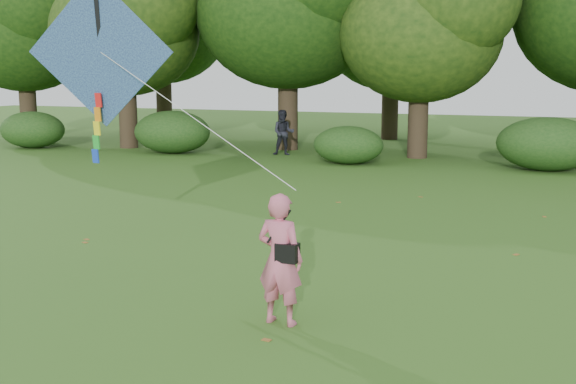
% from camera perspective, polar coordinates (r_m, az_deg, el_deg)
% --- Properties ---
extents(ground, '(100.00, 100.00, 0.00)m').
position_cam_1_polar(ground, '(10.14, -2.24, -10.28)').
color(ground, '#265114').
rests_on(ground, ground).
extents(man_kite_flyer, '(0.70, 0.49, 1.82)m').
position_cam_1_polar(man_kite_flyer, '(9.84, -0.63, -5.33)').
color(man_kite_flyer, '#D1627C').
rests_on(man_kite_flyer, ground).
extents(bystander_left, '(1.08, 0.94, 1.87)m').
position_cam_1_polar(bystander_left, '(29.85, -0.36, 4.71)').
color(bystander_left, '#20212B').
rests_on(bystander_left, ground).
extents(crossbody_bag, '(0.43, 0.20, 0.72)m').
position_cam_1_polar(crossbody_bag, '(9.74, -0.07, -4.75)').
color(crossbody_bag, black).
rests_on(crossbody_bag, ground).
extents(flying_kite, '(6.04, 2.64, 3.40)m').
position_cam_1_polar(flying_kite, '(13.69, -14.59, 10.49)').
color(flying_kite, '#23589B').
rests_on(flying_kite, ground).
extents(tree_line, '(54.70, 15.30, 9.48)m').
position_cam_1_polar(tree_line, '(31.74, 18.22, 12.97)').
color(tree_line, '#3A2D1E').
rests_on(tree_line, ground).
extents(shrub_band, '(39.15, 3.22, 1.88)m').
position_cam_1_polar(shrub_band, '(26.84, 11.83, 3.80)').
color(shrub_band, '#264919').
rests_on(shrub_band, ground).
extents(fallen_leaves, '(11.43, 12.21, 0.01)m').
position_cam_1_polar(fallen_leaves, '(14.98, 9.98, -3.86)').
color(fallen_leaves, brown).
rests_on(fallen_leaves, ground).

